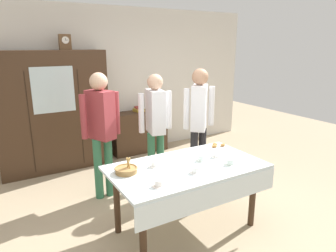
# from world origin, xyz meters

# --- Properties ---
(ground_plane) EXTENTS (12.00, 12.00, 0.00)m
(ground_plane) POSITION_xyz_m (0.00, 0.00, 0.00)
(ground_plane) COLOR tan
(ground_plane) RESTS_ON ground
(back_wall) EXTENTS (6.40, 0.10, 2.70)m
(back_wall) POSITION_xyz_m (0.00, 2.65, 1.35)
(back_wall) COLOR silver
(back_wall) RESTS_ON ground
(dining_table) EXTENTS (1.67, 0.94, 0.77)m
(dining_table) POSITION_xyz_m (0.00, -0.23, 0.66)
(dining_table) COLOR #3D2819
(dining_table) RESTS_ON ground
(wall_cabinet) EXTENTS (1.73, 0.46, 1.95)m
(wall_cabinet) POSITION_xyz_m (-0.90, 2.35, 0.98)
(wall_cabinet) COLOR #3D2819
(wall_cabinet) RESTS_ON ground
(mantel_clock) EXTENTS (0.18, 0.11, 0.24)m
(mantel_clock) POSITION_xyz_m (-0.62, 2.35, 2.07)
(mantel_clock) COLOR brown
(mantel_clock) RESTS_ON wall_cabinet
(bookshelf_low) EXTENTS (1.07, 0.35, 0.80)m
(bookshelf_low) POSITION_xyz_m (0.65, 2.41, 0.40)
(bookshelf_low) COLOR #3D2819
(bookshelf_low) RESTS_ON ground
(book_stack) EXTENTS (0.18, 0.23, 0.09)m
(book_stack) POSITION_xyz_m (0.65, 2.41, 0.84)
(book_stack) COLOR #B29333
(book_stack) RESTS_ON bookshelf_low
(tea_cup_near_left) EXTENTS (0.13, 0.13, 0.06)m
(tea_cup_near_left) POSITION_xyz_m (-0.31, -0.05, 0.80)
(tea_cup_near_left) COLOR white
(tea_cup_near_left) RESTS_ON dining_table
(tea_cup_far_right) EXTENTS (0.13, 0.13, 0.06)m
(tea_cup_far_right) POSITION_xyz_m (0.44, -0.16, 0.80)
(tea_cup_far_right) COLOR white
(tea_cup_far_right) RESTS_ON dining_table
(tea_cup_center) EXTENTS (0.13, 0.13, 0.06)m
(tea_cup_center) POSITION_xyz_m (0.22, -0.17, 0.80)
(tea_cup_center) COLOR silver
(tea_cup_center) RESTS_ON dining_table
(tea_cup_front_edge) EXTENTS (0.13, 0.13, 0.06)m
(tea_cup_front_edge) POSITION_xyz_m (-0.50, -0.48, 0.80)
(tea_cup_front_edge) COLOR white
(tea_cup_front_edge) RESTS_ON dining_table
(tea_cup_mid_left) EXTENTS (0.13, 0.13, 0.06)m
(tea_cup_mid_left) POSITION_xyz_m (-0.03, -0.40, 0.80)
(tea_cup_mid_left) COLOR white
(tea_cup_mid_left) RESTS_ON dining_table
(tea_cup_near_right) EXTENTS (0.13, 0.13, 0.06)m
(tea_cup_near_right) POSITION_xyz_m (0.42, -0.42, 0.80)
(tea_cup_near_right) COLOR silver
(tea_cup_near_right) RESTS_ON dining_table
(bread_basket) EXTENTS (0.24, 0.24, 0.16)m
(bread_basket) POSITION_xyz_m (-0.64, -0.05, 0.81)
(bread_basket) COLOR #9E7542
(bread_basket) RESTS_ON dining_table
(pastry_plate) EXTENTS (0.28, 0.28, 0.05)m
(pastry_plate) POSITION_xyz_m (0.67, 0.09, 0.78)
(pastry_plate) COLOR white
(pastry_plate) RESTS_ON dining_table
(spoon_mid_left) EXTENTS (0.12, 0.02, 0.01)m
(spoon_mid_left) POSITION_xyz_m (0.36, -0.04, 0.78)
(spoon_mid_left) COLOR silver
(spoon_mid_left) RESTS_ON dining_table
(spoon_far_right) EXTENTS (0.12, 0.02, 0.01)m
(spoon_far_right) POSITION_xyz_m (-0.09, -0.27, 0.78)
(spoon_far_right) COLOR silver
(spoon_far_right) RESTS_ON dining_table
(person_near_right_end) EXTENTS (0.52, 0.39, 1.65)m
(person_near_right_end) POSITION_xyz_m (0.24, 0.97, 1.00)
(person_near_right_end) COLOR #33704C
(person_near_right_end) RESTS_ON ground
(person_by_cabinet) EXTENTS (0.52, 0.41, 1.70)m
(person_by_cabinet) POSITION_xyz_m (-0.54, 1.00, 1.04)
(person_by_cabinet) COLOR #33704C
(person_by_cabinet) RESTS_ON ground
(person_behind_table_right) EXTENTS (0.52, 0.40, 1.72)m
(person_behind_table_right) POSITION_xyz_m (0.81, 0.69, 1.05)
(person_behind_table_right) COLOR #232328
(person_behind_table_right) RESTS_ON ground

